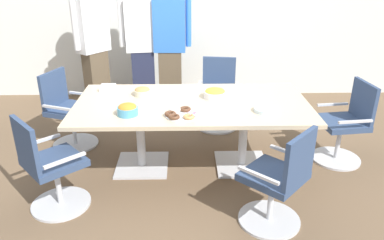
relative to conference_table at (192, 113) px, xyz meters
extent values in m
cube|color=brown|center=(0.00, 0.00, -0.63)|extent=(10.00, 10.00, 0.01)
cube|color=silver|center=(0.00, 2.40, 0.77)|extent=(8.00, 0.10, 2.80)
cube|color=#CCB793|center=(0.00, 0.00, 0.10)|extent=(2.40, 1.20, 0.04)
cube|color=silver|center=(-0.55, 0.00, -0.61)|extent=(0.56, 0.56, 0.02)
cylinder|color=silver|center=(-0.55, 0.00, -0.26)|extent=(0.09, 0.09, 0.69)
cube|color=silver|center=(0.55, 0.00, -0.61)|extent=(0.56, 0.56, 0.02)
cylinder|color=silver|center=(0.55, 0.00, -0.26)|extent=(0.09, 0.09, 0.69)
cylinder|color=silver|center=(-1.24, -0.69, -0.61)|extent=(0.76, 0.76, 0.02)
cylinder|color=silver|center=(-1.24, -0.69, -0.40)|extent=(0.05, 0.05, 0.41)
cube|color=#33476B|center=(-1.24, -0.69, -0.17)|extent=(0.65, 0.65, 0.06)
cube|color=#33476B|center=(-1.39, -0.83, 0.07)|extent=(0.32, 0.35, 0.42)
cube|color=silver|center=(-1.40, -0.51, -0.05)|extent=(0.29, 0.27, 0.02)
cube|color=silver|center=(-1.07, -0.88, -0.05)|extent=(0.29, 0.27, 0.02)
cylinder|color=silver|center=(0.66, -0.96, -0.61)|extent=(0.76, 0.76, 0.02)
cylinder|color=silver|center=(0.66, -0.96, -0.40)|extent=(0.05, 0.05, 0.41)
cube|color=#33476B|center=(0.66, -0.96, -0.17)|extent=(0.65, 0.65, 0.06)
cube|color=#33476B|center=(0.81, -1.11, 0.07)|extent=(0.33, 0.35, 0.42)
cube|color=silver|center=(0.49, -1.14, -0.05)|extent=(0.29, 0.27, 0.02)
cube|color=silver|center=(0.82, -0.78, -0.05)|extent=(0.29, 0.27, 0.02)
cylinder|color=silver|center=(1.64, 0.10, -0.61)|extent=(0.60, 0.60, 0.02)
cylinder|color=silver|center=(1.64, 0.10, -0.40)|extent=(0.05, 0.05, 0.41)
cube|color=#33476B|center=(1.64, 0.10, -0.17)|extent=(0.51, 0.51, 0.06)
cube|color=#33476B|center=(1.85, 0.12, 0.07)|extent=(0.09, 0.44, 0.42)
cube|color=silver|center=(1.67, -0.14, -0.05)|extent=(0.37, 0.07, 0.02)
cube|color=silver|center=(1.61, 0.34, -0.05)|extent=(0.37, 0.07, 0.02)
cylinder|color=silver|center=(0.36, 1.02, -0.61)|extent=(0.61, 0.61, 0.02)
cylinder|color=silver|center=(0.36, 1.02, -0.40)|extent=(0.05, 0.05, 0.41)
cube|color=#33476B|center=(0.36, 1.02, -0.17)|extent=(0.52, 0.52, 0.06)
cube|color=#33476B|center=(0.39, 1.23, 0.07)|extent=(0.44, 0.10, 0.42)
cube|color=silver|center=(0.60, 0.99, -0.05)|extent=(0.08, 0.37, 0.02)
cube|color=silver|center=(0.12, 1.06, -0.05)|extent=(0.08, 0.37, 0.02)
cylinder|color=silver|center=(-1.42, 0.53, -0.61)|extent=(0.70, 0.70, 0.02)
cylinder|color=silver|center=(-1.42, 0.53, -0.40)|extent=(0.05, 0.05, 0.41)
cube|color=#33476B|center=(-1.42, 0.53, -0.17)|extent=(0.59, 0.59, 0.06)
cube|color=#33476B|center=(-1.62, 0.61, 0.07)|extent=(0.19, 0.42, 0.42)
cube|color=silver|center=(-1.33, 0.76, -0.05)|extent=(0.35, 0.16, 0.02)
cube|color=silver|center=(-1.51, 0.30, -0.05)|extent=(0.35, 0.16, 0.02)
cube|color=brown|center=(-1.34, 1.61, -0.17)|extent=(0.36, 0.37, 0.90)
cube|color=white|center=(-1.34, 1.61, 0.63)|extent=(0.45, 0.48, 0.71)
cylinder|color=white|center=(-1.17, 1.82, 0.67)|extent=(0.11, 0.11, 0.64)
cylinder|color=white|center=(-1.50, 1.41, 0.67)|extent=(0.11, 0.11, 0.64)
cube|color=#232842|center=(-0.67, 1.67, -0.18)|extent=(0.34, 0.24, 0.89)
cube|color=white|center=(-0.67, 1.67, 0.62)|extent=(0.47, 0.28, 0.71)
cylinder|color=white|center=(-0.41, 1.71, 0.66)|extent=(0.09, 0.09, 0.64)
cylinder|color=white|center=(-0.94, 1.63, 0.66)|extent=(0.09, 0.09, 0.64)
cube|color=brown|center=(-0.28, 1.65, -0.18)|extent=(0.32, 0.21, 0.89)
cube|color=blue|center=(-0.28, 1.65, 0.62)|extent=(0.44, 0.23, 0.71)
cylinder|color=blue|center=(-0.02, 1.64, 0.66)|extent=(0.08, 0.08, 0.64)
cylinder|color=blue|center=(-0.55, 1.65, 0.66)|extent=(0.08, 0.08, 0.64)
cylinder|color=#4C9EC6|center=(-0.62, -0.32, 0.16)|extent=(0.20, 0.20, 0.08)
ellipsoid|color=orange|center=(-0.62, -0.32, 0.20)|extent=(0.17, 0.17, 0.07)
cylinder|color=white|center=(0.25, 0.12, 0.16)|extent=(0.24, 0.24, 0.07)
ellipsoid|color=yellow|center=(0.25, 0.12, 0.20)|extent=(0.21, 0.21, 0.07)
cylinder|color=beige|center=(-0.53, 0.23, 0.16)|extent=(0.19, 0.19, 0.06)
ellipsoid|color=tan|center=(-0.53, 0.23, 0.19)|extent=(0.16, 0.16, 0.05)
cylinder|color=white|center=(-0.11, -0.36, 0.13)|extent=(0.31, 0.31, 0.01)
torus|color=pink|center=(0.00, -0.38, 0.15)|extent=(0.11, 0.11, 0.03)
torus|color=brown|center=(-0.07, -0.26, 0.15)|extent=(0.11, 0.11, 0.03)
torus|color=white|center=(-0.17, -0.27, 0.15)|extent=(0.11, 0.11, 0.03)
torus|color=brown|center=(-0.21, -0.37, 0.15)|extent=(0.11, 0.11, 0.03)
torus|color=brown|center=(-0.17, -0.44, 0.15)|extent=(0.11, 0.11, 0.03)
torus|color=tan|center=(-0.04, -0.44, 0.15)|extent=(0.11, 0.11, 0.03)
cylinder|color=white|center=(0.71, -0.27, 0.13)|extent=(0.24, 0.24, 0.01)
cylinder|color=silver|center=(0.71, -0.27, 0.13)|extent=(0.24, 0.24, 0.01)
cylinder|color=white|center=(0.71, -0.27, 0.14)|extent=(0.24, 0.24, 0.01)
cylinder|color=silver|center=(0.71, -0.27, 0.15)|extent=(0.24, 0.24, 0.01)
cylinder|color=white|center=(0.71, -0.27, 0.15)|extent=(0.24, 0.24, 0.01)
cylinder|color=silver|center=(0.71, -0.27, 0.16)|extent=(0.24, 0.24, 0.01)
cube|color=white|center=(-0.94, 0.41, 0.15)|extent=(0.16, 0.16, 0.05)
camera|label=1|loc=(-0.08, -3.63, 1.52)|focal=35.28mm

